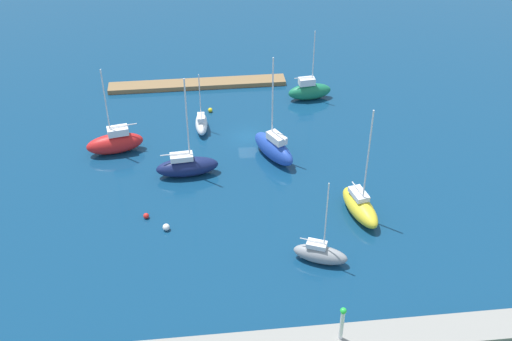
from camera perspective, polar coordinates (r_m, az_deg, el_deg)
water at (r=83.18m, az=-0.75°, el=3.08°), size 160.00×160.00×0.00m
pier_dock at (r=95.99m, az=-5.35°, el=7.85°), size 26.63×2.80×0.68m
harbor_beacon at (r=54.85m, az=7.86°, el=-13.45°), size 0.56×0.56×3.73m
sailboat_red_off_beacon at (r=81.32m, az=-12.71°, el=2.52°), size 7.51×3.85×11.69m
sailboat_blue_by_breakwater at (r=78.05m, az=1.62°, el=2.09°), size 5.51×7.70×13.67m
sailboat_navy_lone_south at (r=75.72m, az=-6.31°, el=0.42°), size 7.67×3.06×12.94m
sailboat_white_far_north at (r=84.53m, az=-5.00°, el=4.33°), size 1.71×5.29×8.11m
sailboat_yellow_east_end at (r=70.05m, az=9.45°, el=-3.22°), size 3.92×7.54×13.61m
sailboat_gray_outer_mooring at (r=63.95m, az=5.87°, el=-7.54°), size 5.83×3.87×9.96m
sailboat_green_far_south at (r=91.84m, az=4.88°, el=7.27°), size 6.53×2.81×10.50m
mooring_buoy_yellow at (r=88.92m, az=-4.19°, el=5.52°), size 0.63×0.63×0.63m
mooring_buoy_red at (r=70.34m, az=-9.98°, el=-4.09°), size 0.63×0.63×0.63m
mooring_buoy_white at (r=68.38m, az=-8.19°, el=-5.13°), size 0.78×0.78×0.78m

